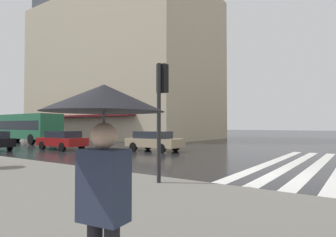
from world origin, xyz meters
TOP-DOWN VIEW (x-y plane):
  - ground_plane at (0.00, 0.00)m, footprint 220.00×220.00m
  - zebra_crossing at (4.00, -1.01)m, footprint 13.00×4.50m
  - haussmann_block_mid at (20.10, 26.84)m, footprint 16.41×26.89m
  - traffic_signal_post at (-3.74, 2.17)m, footprint 0.44×0.30m
  - car_red at (2.50, 16.01)m, footprint 1.85×4.10m
  - car_champagne at (5.50, 9.56)m, footprint 1.85×4.10m
  - city_bus at (5.50, 27.41)m, footprint 2.60×11.00m
  - pedestrian_far_down_pavement at (-8.87, -0.99)m, footprint 1.02×1.02m

SIDE VIEW (x-z plane):
  - ground_plane at x=0.00m, z-range 0.00..0.00m
  - zebra_crossing at x=4.00m, z-range 0.00..0.01m
  - car_red at x=2.50m, z-range 0.05..1.46m
  - car_champagne at x=5.50m, z-range 0.05..1.46m
  - city_bus at x=5.50m, z-range 0.26..3.26m
  - pedestrian_far_down_pavement at x=-8.87m, z-range 0.78..2.77m
  - traffic_signal_post at x=-3.74m, z-range 0.92..4.42m
  - haussmann_block_mid at x=20.10m, z-range -0.25..23.74m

